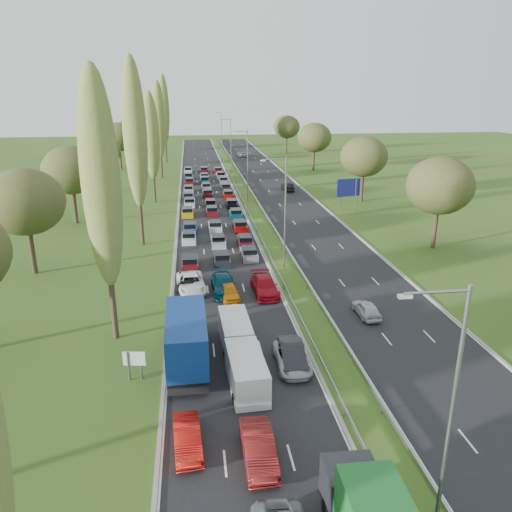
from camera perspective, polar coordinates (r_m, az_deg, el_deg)
ground at (r=89.72m, az=-1.09°, el=6.61°), size 260.00×260.00×0.00m
near_carriageway at (r=91.70m, az=-5.49°, el=6.79°), size 10.50×215.00×0.04m
far_carriageway at (r=93.10m, az=2.90°, el=7.03°), size 10.50×215.00×0.04m
central_reservation at (r=92.05m, az=-1.27°, el=7.26°), size 2.36×215.00×0.32m
lamp_columns at (r=86.71m, az=-0.97°, el=10.22°), size 0.18×140.18×12.00m
poplar_row at (r=75.94m, az=-12.54°, el=13.46°), size 2.80×127.80×22.44m
woodland_left at (r=72.70m, az=-20.99°, el=8.73°), size 8.00×166.00×11.10m
woodland_right at (r=80.19m, az=14.20°, el=10.20°), size 8.00×153.00×11.10m
traffic_queue_fill at (r=86.73m, az=-5.37°, el=6.41°), size 9.12×69.47×0.80m
near_car_1 at (r=28.87m, az=-7.86°, el=-19.92°), size 1.71×4.19×1.35m
near_car_2 at (r=48.58m, az=-7.42°, el=-3.07°), size 3.01×5.77×1.55m
near_car_3 at (r=48.25m, az=-7.91°, el=-3.40°), size 1.92×4.57×1.32m
near_car_5 at (r=27.89m, az=0.30°, el=-21.09°), size 1.65×4.63×1.52m
near_car_7 at (r=47.91m, az=-3.73°, el=-3.26°), size 2.40×5.47×1.56m
near_car_8 at (r=46.52m, az=-3.04°, el=-4.08°), size 1.88×4.04×1.34m
near_car_9 at (r=35.94m, az=4.16°, el=-11.15°), size 1.85×4.75×1.54m
near_car_10 at (r=35.70m, az=4.12°, el=-11.56°), size 2.25×4.85×1.34m
near_car_11 at (r=47.46m, az=1.00°, el=-3.43°), size 2.41×5.52×1.58m
near_car_12 at (r=47.68m, az=1.07°, el=-3.31°), size 1.89×4.68×1.59m
far_car_0 at (r=43.99m, az=12.51°, el=-5.90°), size 1.69×3.97×1.34m
far_car_1 at (r=96.33m, az=3.65°, el=7.89°), size 1.73×4.79×1.57m
far_car_2 at (r=146.40m, az=-1.58°, el=11.54°), size 2.66×5.07×1.36m
blue_lorry at (r=35.67m, az=-7.90°, el=-9.13°), size 2.69×9.68×4.09m
white_van_front at (r=38.41m, az=-2.41°, el=-8.50°), size 2.12×5.40×2.17m
white_van_rear at (r=33.40m, az=-1.15°, el=-12.88°), size 2.20×5.61×2.25m
info_sign at (r=34.82m, az=-13.73°, el=-11.64°), size 1.50×0.30×2.10m
direction_sign at (r=80.68m, az=10.53°, el=7.53°), size 3.95×0.82×5.20m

